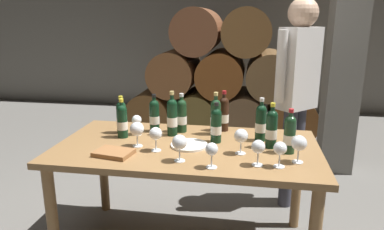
{
  "coord_description": "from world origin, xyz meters",
  "views": [
    {
      "loc": [
        0.39,
        -2.17,
        1.57
      ],
      "look_at": [
        0.0,
        0.2,
        0.91
      ],
      "focal_mm": 33.48,
      "sensor_mm": 36.0,
      "label": 1
    }
  ],
  "objects_px": {
    "wine_glass_3": "(156,134)",
    "wine_glass_7": "(179,143)",
    "dining_table": "(187,158)",
    "wine_bottle_7": "(261,122)",
    "wine_glass_6": "(280,149)",
    "wine_glass_8": "(137,129)",
    "wine_bottle_9": "(122,117)",
    "wine_bottle_5": "(122,121)",
    "wine_bottle_6": "(224,114)",
    "wine_bottle_8": "(216,125)",
    "wine_bottle_3": "(182,115)",
    "wine_bottle_4": "(154,115)",
    "wine_bottle_2": "(172,117)",
    "wine_bottle_0": "(272,128)",
    "wine_bottle_10": "(290,134)",
    "wine_glass_2": "(137,121)",
    "wine_glass_0": "(299,144)",
    "wine_glass_1": "(241,136)",
    "wine_glass_5": "(212,150)",
    "wine_bottle_1": "(215,116)",
    "tasting_notebook": "(114,153)",
    "serving_plate": "(189,145)",
    "sommelier_presenting": "(297,85)",
    "wine_glass_4": "(258,148)"
  },
  "relations": [
    {
      "from": "wine_bottle_3",
      "to": "wine_bottle_9",
      "type": "distance_m",
      "value": 0.43
    },
    {
      "from": "wine_bottle_0",
      "to": "wine_glass_6",
      "type": "relative_size",
      "value": 1.97
    },
    {
      "from": "wine_bottle_8",
      "to": "wine_glass_5",
      "type": "bearing_deg",
      "value": -87.48
    },
    {
      "from": "wine_bottle_3",
      "to": "wine_bottle_6",
      "type": "distance_m",
      "value": 0.31
    },
    {
      "from": "wine_bottle_2",
      "to": "wine_bottle_9",
      "type": "distance_m",
      "value": 0.37
    },
    {
      "from": "wine_bottle_4",
      "to": "wine_glass_1",
      "type": "relative_size",
      "value": 1.75
    },
    {
      "from": "wine_bottle_10",
      "to": "wine_glass_7",
      "type": "bearing_deg",
      "value": -159.09
    },
    {
      "from": "wine_bottle_10",
      "to": "wine_glass_3",
      "type": "bearing_deg",
      "value": -172.79
    },
    {
      "from": "wine_glass_5",
      "to": "wine_glass_7",
      "type": "bearing_deg",
      "value": 161.87
    },
    {
      "from": "wine_bottle_7",
      "to": "wine_bottle_10",
      "type": "height_order",
      "value": "wine_bottle_7"
    },
    {
      "from": "wine_glass_2",
      "to": "wine_glass_6",
      "type": "xyz_separation_m",
      "value": [
        0.96,
        -0.42,
        0.0
      ]
    },
    {
      "from": "serving_plate",
      "to": "wine_glass_0",
      "type": "bearing_deg",
      "value": -13.95
    },
    {
      "from": "wine_glass_4",
      "to": "wine_glass_6",
      "type": "xyz_separation_m",
      "value": [
        0.12,
        -0.0,
        -0.0
      ]
    },
    {
      "from": "wine_glass_0",
      "to": "wine_glass_7",
      "type": "height_order",
      "value": "wine_glass_0"
    },
    {
      "from": "wine_bottle_0",
      "to": "wine_bottle_10",
      "type": "relative_size",
      "value": 1.05
    },
    {
      "from": "wine_glass_1",
      "to": "wine_glass_3",
      "type": "relative_size",
      "value": 1.03
    },
    {
      "from": "wine_bottle_10",
      "to": "tasting_notebook",
      "type": "bearing_deg",
      "value": -168.49
    },
    {
      "from": "wine_glass_3",
      "to": "wine_bottle_5",
      "type": "bearing_deg",
      "value": 143.46
    },
    {
      "from": "wine_glass_3",
      "to": "wine_glass_7",
      "type": "xyz_separation_m",
      "value": [
        0.18,
        -0.14,
        0.0
      ]
    },
    {
      "from": "wine_bottle_1",
      "to": "tasting_notebook",
      "type": "bearing_deg",
      "value": -138.37
    },
    {
      "from": "wine_bottle_0",
      "to": "wine_glass_3",
      "type": "bearing_deg",
      "value": -165.81
    },
    {
      "from": "dining_table",
      "to": "wine_bottle_2",
      "type": "relative_size",
      "value": 5.36
    },
    {
      "from": "wine_bottle_9",
      "to": "wine_glass_0",
      "type": "height_order",
      "value": "wine_bottle_9"
    },
    {
      "from": "wine_bottle_6",
      "to": "wine_bottle_8",
      "type": "distance_m",
      "value": 0.26
    },
    {
      "from": "dining_table",
      "to": "wine_glass_8",
      "type": "height_order",
      "value": "wine_glass_8"
    },
    {
      "from": "wine_bottle_4",
      "to": "wine_glass_6",
      "type": "height_order",
      "value": "wine_bottle_4"
    },
    {
      "from": "wine_bottle_9",
      "to": "wine_bottle_5",
      "type": "bearing_deg",
      "value": -67.21
    },
    {
      "from": "wine_bottle_1",
      "to": "wine_glass_1",
      "type": "xyz_separation_m",
      "value": [
        0.19,
        -0.35,
        -0.02
      ]
    },
    {
      "from": "wine_glass_7",
      "to": "wine_bottle_4",
      "type": "bearing_deg",
      "value": 118.99
    },
    {
      "from": "wine_bottle_8",
      "to": "wine_glass_3",
      "type": "relative_size",
      "value": 1.77
    },
    {
      "from": "wine_bottle_3",
      "to": "wine_bottle_0",
      "type": "bearing_deg",
      "value": -20.14
    },
    {
      "from": "wine_glass_5",
      "to": "wine_glass_2",
      "type": "bearing_deg",
      "value": 140.06
    },
    {
      "from": "wine_bottle_0",
      "to": "wine_bottle_8",
      "type": "relative_size",
      "value": 1.08
    },
    {
      "from": "wine_bottle_6",
      "to": "wine_glass_7",
      "type": "distance_m",
      "value": 0.66
    },
    {
      "from": "wine_glass_3",
      "to": "wine_glass_7",
      "type": "distance_m",
      "value": 0.23
    },
    {
      "from": "wine_bottle_2",
      "to": "wine_bottle_9",
      "type": "relative_size",
      "value": 1.17
    },
    {
      "from": "wine_glass_6",
      "to": "tasting_notebook",
      "type": "xyz_separation_m",
      "value": [
        -0.98,
        0.02,
        -0.09
      ]
    },
    {
      "from": "wine_bottle_4",
      "to": "wine_glass_1",
      "type": "distance_m",
      "value": 0.73
    },
    {
      "from": "wine_bottle_4",
      "to": "wine_bottle_7",
      "type": "relative_size",
      "value": 0.94
    },
    {
      "from": "wine_bottle_5",
      "to": "wine_bottle_6",
      "type": "distance_m",
      "value": 0.73
    },
    {
      "from": "wine_bottle_4",
      "to": "wine_bottle_9",
      "type": "bearing_deg",
      "value": -160.85
    },
    {
      "from": "dining_table",
      "to": "wine_bottle_7",
      "type": "xyz_separation_m",
      "value": [
        0.47,
        0.17,
        0.22
      ]
    },
    {
      "from": "wine_bottle_8",
      "to": "sommelier_presenting",
      "type": "bearing_deg",
      "value": 48.47
    },
    {
      "from": "wine_bottle_4",
      "to": "wine_bottle_10",
      "type": "height_order",
      "value": "wine_bottle_10"
    },
    {
      "from": "wine_bottle_1",
      "to": "sommelier_presenting",
      "type": "relative_size",
      "value": 0.18
    },
    {
      "from": "tasting_notebook",
      "to": "wine_bottle_0",
      "type": "bearing_deg",
      "value": 27.24
    },
    {
      "from": "wine_bottle_0",
      "to": "wine_glass_6",
      "type": "xyz_separation_m",
      "value": [
        0.03,
        -0.31,
        -0.02
      ]
    },
    {
      "from": "wine_bottle_0",
      "to": "wine_glass_2",
      "type": "relative_size",
      "value": 2.05
    },
    {
      "from": "wine_glass_6",
      "to": "wine_glass_8",
      "type": "height_order",
      "value": "wine_glass_8"
    },
    {
      "from": "wine_bottle_9",
      "to": "wine_bottle_6",
      "type": "bearing_deg",
      "value": 13.98
    }
  ]
}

